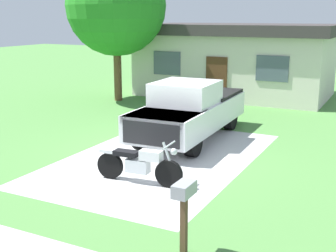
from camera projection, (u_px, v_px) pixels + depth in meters
The scene contains 7 objects.
ground_plane at pixel (161, 158), 12.72m from camera, with size 80.00×80.00×0.00m, color #4D823F.
driveway_pad at pixel (161, 158), 12.72m from camera, with size 4.76×7.68×0.01m, color #B2B2B2.
motorcycle at pixel (139, 164), 10.72m from camera, with size 2.21×0.70×1.09m.
pickup_truck at pixel (191, 109), 14.61m from camera, with size 2.19×5.69×1.90m.
mailbox at pixel (184, 199), 7.38m from camera, with size 0.26×0.48×1.26m.
shade_tree at pixel (116, 6), 20.42m from camera, with size 4.54×4.54×6.62m.
neighbor_house at pixel (235, 59), 22.56m from camera, with size 9.60×5.60×3.50m.
Camera 1 is at (5.68, -10.74, 3.88)m, focal length 48.49 mm.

